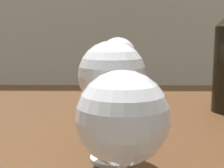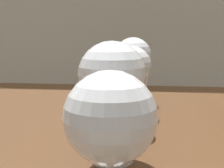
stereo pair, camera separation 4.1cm
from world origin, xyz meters
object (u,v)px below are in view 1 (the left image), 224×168
Objects in this scene: wine_glass_rose at (123,120)px; wine_glass_amber at (116,83)px; wine_glass_pinot at (115,59)px; wine_glass_white at (118,57)px; wine_glass_port at (119,68)px; wine_glass_merlot at (112,77)px.

wine_glass_rose is 0.24m from wine_glass_amber.
wine_glass_pinot reaches higher than wine_glass_rose.
wine_glass_white is 0.13m from wine_glass_pinot.
wine_glass_port is at bearing 90.21° from wine_glass_rose.
wine_glass_merlot is 0.48m from wine_glass_pinot.
wine_glass_pinot is at bearing 89.98° from wine_glass_merlot.
wine_glass_white reaches higher than wine_glass_amber.
wine_glass_amber is at bearing -91.08° from wine_glass_white.
wine_glass_port is 0.12m from wine_glass_white.
wine_glass_rose is at bearing -88.27° from wine_glass_amber.
wine_glass_rose is 0.95× the size of wine_glass_pinot.
wine_glass_merlot is at bearing -92.56° from wine_glass_port.
wine_glass_merlot reaches higher than wine_glass_pinot.
wine_glass_rose is 1.04× the size of wine_glass_amber.
wine_glass_amber is at bearing 91.73° from wine_glass_rose.
wine_glass_white is at bearing 88.92° from wine_glass_amber.
wine_glass_white is (0.01, 0.35, -0.00)m from wine_glass_merlot.
wine_glass_port is (-0.00, 0.35, 0.01)m from wine_glass_rose.
wine_glass_merlot is 0.13m from wine_glass_amber.
wine_glass_rose is 0.85× the size of wine_glass_white.
wine_glass_pinot is at bearing 93.90° from wine_glass_white.
wine_glass_amber is at bearing 87.88° from wine_glass_merlot.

